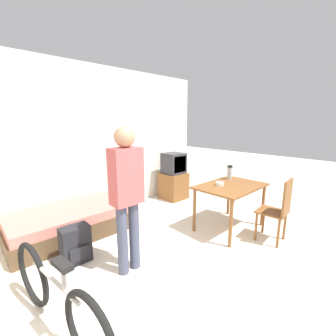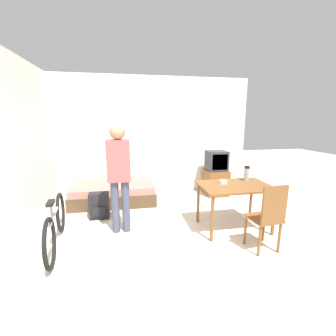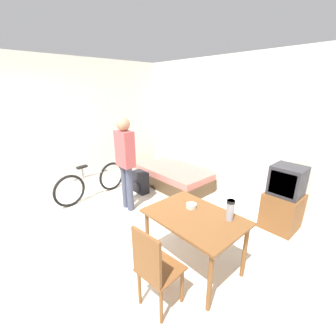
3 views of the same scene
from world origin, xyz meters
The scene contains 12 objects.
ground_plane centered at (0.00, 0.00, 0.00)m, with size 20.00×20.00×0.00m, color beige.
wall_back centered at (0.00, 3.24, 1.35)m, with size 4.98×0.06×2.70m.
wall_left centered at (-2.02, 1.60, 1.35)m, with size 0.06×4.21×2.70m.
daybed centered at (-0.71, 2.67, 0.20)m, with size 1.73×0.91×0.41m.
tv centered at (1.62, 2.79, 0.47)m, with size 0.50×0.51×1.04m.
dining_table centered at (1.25, 1.13, 0.64)m, with size 1.10×0.77×0.73m.
wooden_chair centered at (1.37, 0.42, 0.52)m, with size 0.42×0.42×0.94m.
bicycle centered at (-1.41, 1.06, 0.32)m, with size 0.26×1.57×0.72m.
person_standing centered at (-0.53, 1.34, 0.98)m, with size 0.34×0.22×1.67m.
thermos_flask centered at (1.56, 1.35, 0.86)m, with size 0.09×0.09×0.24m.
mate_bowl centered at (1.10, 1.24, 0.76)m, with size 0.13×0.13×0.05m.
backpack centered at (-0.93, 1.92, 0.23)m, with size 0.34×0.23×0.47m.
Camera 2 is at (-0.40, -2.02, 1.73)m, focal length 24.00 mm.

